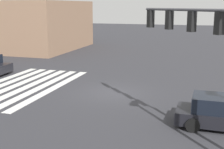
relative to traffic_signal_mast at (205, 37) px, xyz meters
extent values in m
plane|color=#333338|center=(-5.53, -5.53, -4.25)|extent=(145.19, 145.19, 0.00)
cube|color=silver|center=(-5.53, -13.46, -4.24)|extent=(10.66, 0.60, 0.01)
cube|color=silver|center=(-5.53, -12.51, -4.24)|extent=(10.66, 0.60, 0.01)
cube|color=silver|center=(-5.53, -11.56, -4.24)|extent=(10.66, 0.60, 0.01)
cube|color=silver|center=(-5.53, -10.61, -4.24)|extent=(10.66, 0.60, 0.01)
cube|color=silver|center=(-5.53, -9.66, -4.24)|extent=(10.66, 0.60, 0.01)
cylinder|color=#47474C|center=(-0.47, -0.47, 1.05)|extent=(4.91, 4.91, 0.12)
cube|color=black|center=(0.49, 0.49, 0.58)|extent=(0.40, 0.40, 0.84)
sphere|color=red|center=(0.38, 0.38, 0.58)|extent=(0.16, 0.16, 0.16)
cube|color=black|center=(-0.55, -0.55, 0.58)|extent=(0.40, 0.40, 0.84)
sphere|color=gold|center=(-0.66, -0.66, 0.58)|extent=(0.16, 0.16, 0.16)
cube|color=black|center=(-1.60, -1.60, 0.58)|extent=(0.40, 0.40, 0.84)
sphere|color=green|center=(-1.71, -1.71, 0.58)|extent=(0.16, 0.16, 0.16)
cube|color=black|center=(-2.64, -2.64, 0.58)|extent=(0.40, 0.40, 0.84)
sphere|color=red|center=(-2.76, -2.76, 0.58)|extent=(0.16, 0.16, 0.16)
cube|color=black|center=(-1.50, 1.07, -3.77)|extent=(1.90, 4.33, 0.60)
cube|color=black|center=(-1.51, 0.70, -3.13)|extent=(1.69, 2.18, 0.69)
cylinder|color=black|center=(-2.47, -0.25, -3.93)|extent=(0.23, 0.64, 0.64)
cylinder|color=black|center=(-0.57, -0.27, -3.93)|extent=(0.23, 0.64, 0.64)
cylinder|color=black|center=(-8.91, -15.95, -3.94)|extent=(0.25, 0.62, 0.61)
cube|color=#937056|center=(-22.64, -22.34, -1.25)|extent=(13.21, 13.21, 5.99)
camera|label=1|loc=(12.80, 0.14, 1.24)|focal=50.00mm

